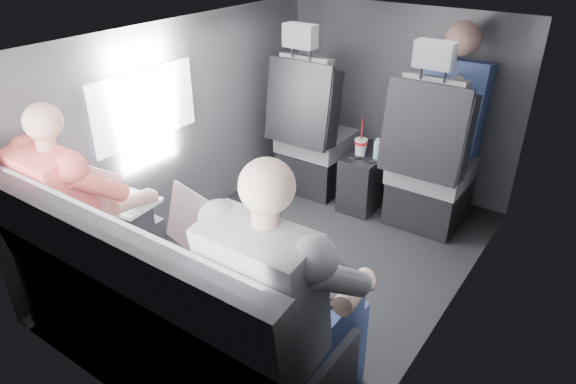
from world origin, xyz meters
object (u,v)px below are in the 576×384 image
Objects in this scene: soda_cup at (361,147)px; laptop_black at (314,273)px; passenger_rear_left at (85,210)px; water_bottle at (377,150)px; passenger_front_right at (452,108)px; rear_bench at (165,319)px; front_seat_right at (429,171)px; laptop_silver at (213,230)px; center_console at (367,178)px; passenger_rear_right at (287,300)px; front_seat_left at (313,141)px; laptop_white at (113,198)px.

soda_cup is 1.71m from laptop_black.
water_bottle is at bearing 68.56° from passenger_rear_left.
rear_bench is at bearing -102.03° from passenger_front_right.
front_seat_right is 2.95× the size of laptop_silver.
passenger_rear_right reaches higher than center_console.
front_seat_left is 0.79× the size of rear_bench.
rear_bench reaches higher than laptop_silver.
passenger_rear_right is at bearing -19.91° from laptop_silver.
center_console is 1.94m from rear_bench.
front_seat_right is 8.29× the size of water_bottle.
passenger_rear_right is at bearing -85.71° from front_seat_right.
laptop_black is (1.03, -1.62, 0.23)m from front_seat_left.
center_console is (-0.45, 0.04, -0.20)m from front_seat_right.
passenger_rear_right is (1.04, -1.81, 0.23)m from front_seat_left.
passenger_rear_left is (-0.58, -1.77, 0.14)m from soda_cup.
laptop_black is 0.37× the size of passenger_rear_left.
passenger_rear_left is at bearing -111.44° from water_bottle.
rear_bench is 0.68m from passenger_rear_right.
front_seat_left reaches higher than passenger_rear_right.
front_seat_left is 0.42m from soda_cup.
water_bottle is (-0.36, -0.03, 0.07)m from front_seat_right.
rear_bench is 2.25m from passenger_front_right.
rear_bench is at bearing -90.00° from center_console.
center_console is 0.39× the size of passenger_rear_right.
laptop_silver is at bearing 5.35° from laptop_white.
laptop_white is 2.19m from passenger_front_right.
soda_cup is (-0.03, 1.86, 0.16)m from rear_bench.
front_seat_left is 1.01m from passenger_front_right.
passenger_front_right reaches higher than laptop_black.
center_console is 1.71m from laptop_silver.
soda_cup is 1.88m from passenger_rear_right.
laptop_silver reaches higher than center_console.
passenger_rear_left reaches higher than rear_bench.
passenger_front_right is at bearing 37.49° from water_bottle.
passenger_rear_right reaches higher than rear_bench.
passenger_rear_left is (-0.16, -1.81, 0.21)m from front_seat_left.
passenger_front_right reaches higher than passenger_rear_left.
laptop_white reaches higher than soda_cup.
laptop_white is at bearing -107.94° from soda_cup.
center_console is 1.12× the size of laptop_silver.
laptop_white is (-0.65, -1.64, 0.16)m from water_bottle.
front_seat_right is 3.61× the size of laptop_white.
laptop_black is at bearing 25.92° from rear_bench.
center_console is 1.81m from laptop_black.
water_bottle is 0.17× the size of passenger_front_right.
front_seat_left is 1.07× the size of passenger_rear_left.
water_bottle is 1.60m from laptop_silver.
water_bottle is at bearing 4.41° from soda_cup.
laptop_black is (0.50, -1.59, 0.17)m from water_bottle.
soda_cup is 0.22× the size of passenger_rear_right.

